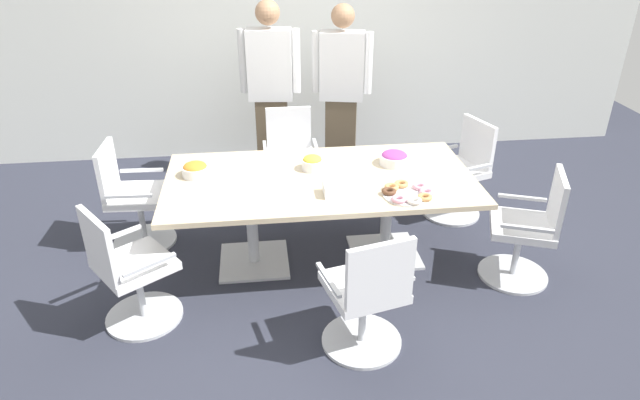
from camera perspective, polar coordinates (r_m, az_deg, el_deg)
ground_plane at (r=4.66m, az=0.00°, el=-6.03°), size 10.00×10.00×0.01m
back_wall at (r=6.37m, az=-2.68°, el=17.04°), size 8.00×0.10×2.80m
conference_table at (r=4.34m, az=0.00°, el=0.87°), size 2.40×1.20×0.75m
office_chair_0 at (r=5.41m, az=-3.06°, el=3.97°), size 0.55×0.55×0.91m
office_chair_1 at (r=4.93m, az=-18.88°, el=-0.12°), size 0.57×0.57×0.91m
office_chair_2 at (r=3.99m, az=-19.19°, el=-7.24°), size 0.75×0.75×0.91m
office_chair_3 at (r=3.57m, az=4.90°, el=-10.13°), size 0.65×0.65×0.91m
office_chair_4 at (r=4.51m, az=20.75°, el=-3.21°), size 0.70×0.70×0.91m
office_chair_5 at (r=5.31m, az=14.30°, el=2.61°), size 0.68×0.68×0.91m
person_standing_0 at (r=5.72m, az=-5.12°, el=11.28°), size 0.62×0.27×1.85m
person_standing_1 at (r=5.77m, az=2.25°, el=11.26°), size 0.61×0.31×1.80m
snack_bowl_candy_mix at (r=4.54m, az=7.69°, el=4.35°), size 0.24×0.24×0.11m
snack_bowl_chips_yellow at (r=4.40m, az=-0.79°, el=3.90°), size 0.17×0.17×0.12m
snack_bowl_chips_orange at (r=4.40m, az=-12.79°, el=3.12°), size 0.21×0.21×0.11m
donut_platter at (r=4.06m, az=9.11°, el=0.72°), size 0.38×0.38×0.04m
napkin_pile at (r=4.01m, az=1.49°, el=1.11°), size 0.15×0.15×0.09m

